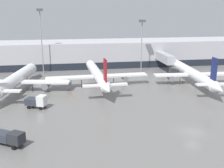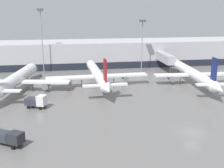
# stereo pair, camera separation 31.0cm
# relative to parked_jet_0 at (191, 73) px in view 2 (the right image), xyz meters

# --- Properties ---
(ground_plane) EXTENTS (320.00, 320.00, 0.00)m
(ground_plane) POSITION_rel_parked_jet_0_xyz_m (-13.39, -30.53, -3.17)
(ground_plane) COLOR slate
(terminal_building) EXTENTS (160.00, 28.53, 9.00)m
(terminal_building) POSITION_rel_parked_jet_0_xyz_m (-13.34, 31.40, 1.33)
(terminal_building) COLOR #B2B2B7
(terminal_building) RESTS_ON ground_plane
(parked_jet_0) EXTENTS (21.05, 38.36, 9.78)m
(parked_jet_0) POSITION_rel_parked_jet_0_xyz_m (0.00, 0.00, 0.00)
(parked_jet_0) COLOR white
(parked_jet_0) RESTS_ON ground_plane
(parked_jet_2) EXTENTS (27.90, 34.16, 10.37)m
(parked_jet_2) POSITION_rel_parked_jet_0_xyz_m (-47.67, 0.56, -0.20)
(parked_jet_2) COLOR white
(parked_jet_2) RESTS_ON ground_plane
(parked_jet_4) EXTENTS (27.85, 34.96, 9.61)m
(parked_jet_4) POSITION_rel_parked_jet_0_xyz_m (-26.32, 1.84, 0.01)
(parked_jet_4) COLOR white
(parked_jet_4) RESTS_ON ground_plane
(service_truck_1) EXTENTS (4.90, 3.67, 2.84)m
(service_truck_1) POSITION_rel_parked_jet_0_xyz_m (-41.12, -13.63, -1.63)
(service_truck_1) COLOR #2D333D
(service_truck_1) RESTS_ON ground_plane
(service_truck_2) EXTENTS (5.86, 4.68, 2.40)m
(service_truck_2) POSITION_rel_parked_jet_0_xyz_m (-43.99, -30.37, -1.77)
(service_truck_2) COLOR #2D333D
(service_truck_2) RESTS_ON ground_plane
(traffic_cone_0) EXTENTS (0.41, 0.41, 0.79)m
(traffic_cone_0) POSITION_rel_parked_jet_0_xyz_m (-33.73, -6.54, -2.77)
(traffic_cone_0) COLOR orange
(traffic_cone_0) RESTS_ON ground_plane
(traffic_cone_3) EXTENTS (0.48, 0.48, 0.67)m
(traffic_cone_3) POSITION_rel_parked_jet_0_xyz_m (-1.70, 1.56, -2.83)
(traffic_cone_3) COLOR orange
(traffic_cone_3) RESTS_ON ground_plane
(apron_light_mast_2) EXTENTS (1.80, 1.80, 17.17)m
(apron_light_mast_2) POSITION_rel_parked_jet_0_xyz_m (-9.70, 17.68, 10.50)
(apron_light_mast_2) COLOR gray
(apron_light_mast_2) RESTS_ON ground_plane
(apron_light_mast_3) EXTENTS (1.80, 1.80, 20.67)m
(apron_light_mast_3) POSITION_rel_parked_jet_0_xyz_m (-42.09, 20.69, 12.88)
(apron_light_mast_3) COLOR gray
(apron_light_mast_3) RESTS_ON ground_plane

